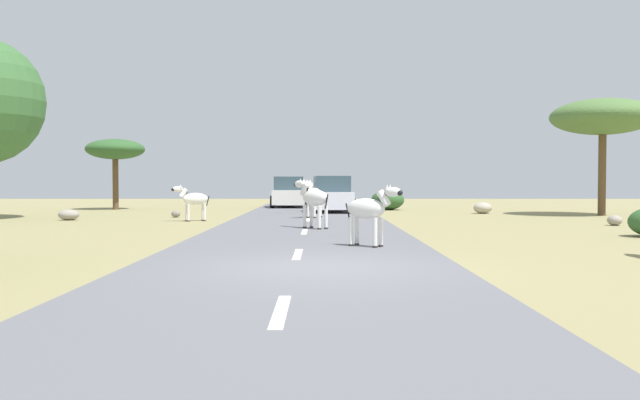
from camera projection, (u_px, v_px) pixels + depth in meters
ground_plane at (318, 270)px, 11.83m from camera, size 90.00×90.00×0.00m
road at (292, 268)px, 11.83m from camera, size 6.00×64.00×0.05m
lane_markings at (289, 275)px, 10.83m from camera, size 0.16×56.00×0.01m
zebra_0 at (312, 195)px, 27.38m from camera, size 0.85×1.60×1.58m
zebra_1 at (311, 198)px, 21.20m from camera, size 1.26×1.43×1.60m
zebra_2 at (367, 209)px, 15.40m from camera, size 1.34×1.07×1.44m
zebra_3 at (191, 199)px, 25.74m from camera, size 1.40×0.88×1.42m
car_0 at (287, 193)px, 38.18m from camera, size 2.11×4.38×1.74m
car_1 at (329, 195)px, 32.34m from camera, size 2.23×4.44×1.74m
tree_0 at (600, 118)px, 29.80m from camera, size 4.57×4.57×5.22m
tree_3 at (113, 150)px, 35.92m from camera, size 3.13×3.13×3.81m
bush_2 at (386, 200)px, 35.56m from camera, size 1.76×1.58×1.06m
rock_0 at (66, 215)px, 26.41m from camera, size 0.82×0.65×0.43m
rock_2 at (174, 214)px, 28.43m from camera, size 0.38×0.31×0.30m
rock_3 at (481, 208)px, 31.75m from camera, size 0.87×0.85×0.53m
rock_4 at (612, 220)px, 23.37m from camera, size 0.50×0.54×0.37m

